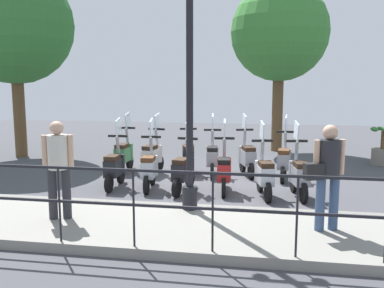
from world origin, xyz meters
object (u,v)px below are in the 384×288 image
(scooter_near_5, at_px, (115,167))
(scooter_far_2, at_px, (212,157))
(tree_large, at_px, (14,25))
(scooter_far_0, at_px, (284,160))
(scooter_far_1, at_px, (247,157))
(pedestrian_distant, at_px, (58,162))
(scooter_far_4, at_px, (152,156))
(potted_palm, at_px, (382,149))
(scooter_near_3, at_px, (183,170))
(scooter_near_0, at_px, (299,174))
(scooter_far_3, at_px, (188,155))
(scooter_near_1, at_px, (264,174))
(lamp_post_near, at_px, (190,99))
(pedestrian_with_bag, at_px, (327,169))
(scooter_near_4, at_px, (149,168))
(scooter_near_2, at_px, (224,170))
(tree_distant, at_px, (280,33))
(scooter_far_5, at_px, (124,154))

(scooter_near_5, xyz_separation_m, scooter_far_2, (1.55, -1.98, 0.00))
(tree_large, height_order, scooter_far_0, tree_large)
(scooter_far_1, bearing_deg, scooter_near_5, 104.18)
(pedestrian_distant, xyz_separation_m, scooter_far_4, (4.10, -0.44, -0.60))
(potted_palm, bearing_deg, scooter_near_3, 128.40)
(scooter_near_0, height_order, scooter_far_3, same)
(scooter_far_3, bearing_deg, scooter_near_1, -145.14)
(lamp_post_near, height_order, tree_large, tree_large)
(pedestrian_with_bag, relative_size, scooter_near_0, 1.03)
(pedestrian_distant, height_order, scooter_far_3, pedestrian_distant)
(pedestrian_with_bag, distance_m, scooter_far_4, 5.45)
(scooter_near_4, xyz_separation_m, scooter_far_0, (1.46, -2.93, 0.00))
(pedestrian_distant, bearing_deg, scooter_near_2, 121.16)
(scooter_near_0, relative_size, scooter_far_2, 1.00)
(potted_palm, relative_size, scooter_near_2, 0.69)
(scooter_near_0, relative_size, scooter_near_4, 1.00)
(pedestrian_distant, distance_m, scooter_near_4, 2.77)
(tree_distant, relative_size, scooter_far_3, 3.60)
(scooter_near_0, xyz_separation_m, scooter_near_1, (-0.08, 0.70, 0.00))
(scooter_near_2, bearing_deg, tree_large, 59.20)
(scooter_near_2, distance_m, scooter_far_4, 2.45)
(tree_distant, relative_size, scooter_far_1, 3.60)
(scooter_far_1, xyz_separation_m, scooter_far_5, (-0.12, 3.17, 0.00))
(scooter_near_0, xyz_separation_m, scooter_far_1, (1.85, 1.13, 0.00))
(pedestrian_with_bag, height_order, tree_large, tree_large)
(scooter_near_0, bearing_deg, scooter_near_4, 77.99)
(tree_large, relative_size, scooter_far_2, 3.77)
(potted_palm, bearing_deg, scooter_near_4, 123.57)
(scooter_near_5, distance_m, scooter_far_1, 3.32)
(lamp_post_near, distance_m, scooter_near_1, 2.54)
(scooter_near_2, bearing_deg, scooter_near_1, -110.23)
(scooter_near_3, bearing_deg, tree_distant, -10.33)
(scooter_near_2, relative_size, scooter_near_5, 1.00)
(scooter_near_0, height_order, scooter_near_3, same)
(tree_large, relative_size, scooter_far_1, 3.77)
(scooter_near_3, bearing_deg, scooter_near_1, -83.04)
(scooter_far_0, bearing_deg, scooter_far_2, 92.70)
(tree_large, height_order, potted_palm, tree_large)
(scooter_near_0, relative_size, scooter_far_5, 1.00)
(tree_distant, bearing_deg, scooter_far_2, 158.45)
(pedestrian_distant, bearing_deg, scooter_near_4, 146.73)
(tree_large, xyz_separation_m, scooter_far_3, (-1.59, -5.62, -3.52))
(lamp_post_near, height_order, scooter_near_1, lamp_post_near)
(scooter_near_2, relative_size, scooter_far_0, 1.00)
(tree_large, xyz_separation_m, scooter_far_1, (-1.54, -7.10, -3.52))
(scooter_near_0, distance_m, scooter_far_2, 2.59)
(scooter_near_3, distance_m, scooter_far_3, 1.83)
(scooter_near_3, distance_m, scooter_far_5, 2.59)
(potted_palm, distance_m, scooter_near_0, 4.68)
(scooter_far_3, bearing_deg, scooter_far_4, 91.37)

